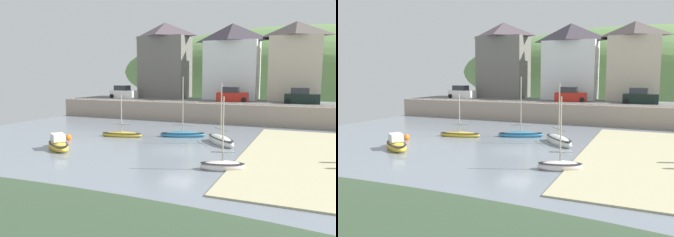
# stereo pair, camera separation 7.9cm
# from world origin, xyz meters

# --- Properties ---
(ground) EXTENTS (48.00, 41.00, 0.61)m
(ground) POSITION_xyz_m (1.40, -9.56, 0.16)
(ground) COLOR gray
(quay_seawall) EXTENTS (48.00, 9.40, 2.40)m
(quay_seawall) POSITION_xyz_m (0.00, 17.50, 1.36)
(quay_seawall) COLOR gray
(quay_seawall) RESTS_ON ground
(hillside_backdrop) EXTENTS (80.00, 44.00, 19.05)m
(hillside_backdrop) POSITION_xyz_m (5.23, 55.20, 6.67)
(hillside_backdrop) COLOR #61874B
(hillside_backdrop) RESTS_ON ground
(waterfront_building_left) EXTENTS (7.61, 5.43, 11.62)m
(waterfront_building_left) POSITION_xyz_m (-11.98, 25.20, 8.30)
(waterfront_building_left) COLOR slate
(waterfront_building_left) RESTS_ON ground
(waterfront_building_centre) EXTENTS (7.88, 4.78, 10.89)m
(waterfront_building_centre) POSITION_xyz_m (-1.36, 25.20, 7.95)
(waterfront_building_centre) COLOR silver
(waterfront_building_centre) RESTS_ON ground
(waterfront_building_right) EXTENTS (6.94, 4.66, 10.68)m
(waterfront_building_right) POSITION_xyz_m (7.30, 25.20, 7.83)
(waterfront_building_right) COLOR beige
(waterfront_building_right) RESTS_ON ground
(sailboat_far_left) EXTENTS (3.74, 4.17, 5.44)m
(sailboat_far_left) POSITION_xyz_m (2.52, 3.89, 0.31)
(sailboat_far_left) COLOR silver
(sailboat_far_left) RESTS_ON ground
(sailboat_nearest_shore) EXTENTS (3.01, 1.81, 4.78)m
(sailboat_nearest_shore) POSITION_xyz_m (4.63, -3.98, 0.27)
(sailboat_nearest_shore) COLOR silver
(sailboat_nearest_shore) RESTS_ON ground
(dinghy_open_wooden) EXTENTS (4.16, 1.76, 4.28)m
(dinghy_open_wooden) POSITION_xyz_m (-7.17, 3.61, 0.22)
(dinghy_open_wooden) COLOR gold
(dinghy_open_wooden) RESTS_ON ground
(rowboat_small_beached) EXTENTS (3.86, 3.37, 1.45)m
(rowboat_small_beached) POSITION_xyz_m (-8.96, -3.24, 0.36)
(rowboat_small_beached) COLOR gold
(rowboat_small_beached) RESTS_ON ground
(sailboat_blue_trim) EXTENTS (4.52, 2.71, 5.91)m
(sailboat_blue_trim) POSITION_xyz_m (-1.72, 5.89, 0.25)
(sailboat_blue_trim) COLOR teal
(sailboat_blue_trim) RESTS_ON ground
(parked_car_near_slipway) EXTENTS (4.22, 2.00, 1.95)m
(parked_car_near_slipway) POSITION_xyz_m (-16.99, 20.70, 3.20)
(parked_car_near_slipway) COLOR silver
(parked_car_near_slipway) RESTS_ON ground
(parked_car_by_wall) EXTENTS (4.18, 1.91, 1.95)m
(parked_car_by_wall) POSITION_xyz_m (-0.25, 20.70, 3.20)
(parked_car_by_wall) COLOR red
(parked_car_by_wall) RESTS_ON ground
(parked_car_end_of_row) EXTENTS (4.17, 1.87, 1.95)m
(parked_car_end_of_row) POSITION_xyz_m (8.46, 20.70, 3.20)
(parked_car_end_of_row) COLOR black
(parked_car_end_of_row) RESTS_ON ground
(mooring_buoy) EXTENTS (0.64, 0.64, 0.64)m
(mooring_buoy) POSITION_xyz_m (-10.87, 0.29, 0.19)
(mooring_buoy) COLOR orange
(mooring_buoy) RESTS_ON ground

